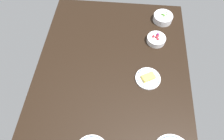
% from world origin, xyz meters
% --- Properties ---
extents(dining_table, '(1.46, 1.10, 0.04)m').
position_xyz_m(dining_table, '(0.00, 0.00, 0.02)').
color(dining_table, black).
rests_on(dining_table, ground).
extents(plate_cheese, '(0.17, 0.17, 0.04)m').
position_xyz_m(plate_cheese, '(-0.04, -0.25, 0.05)').
color(plate_cheese, silver).
rests_on(plate_cheese, dining_table).
extents(bowl_peas, '(0.16, 0.16, 0.07)m').
position_xyz_m(bowl_peas, '(0.54, -0.38, 0.07)').
color(bowl_peas, silver).
rests_on(bowl_peas, dining_table).
extents(bowl_berries, '(0.14, 0.14, 0.06)m').
position_xyz_m(bowl_berries, '(0.31, -0.32, 0.07)').
color(bowl_berries, silver).
rests_on(bowl_berries, dining_table).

